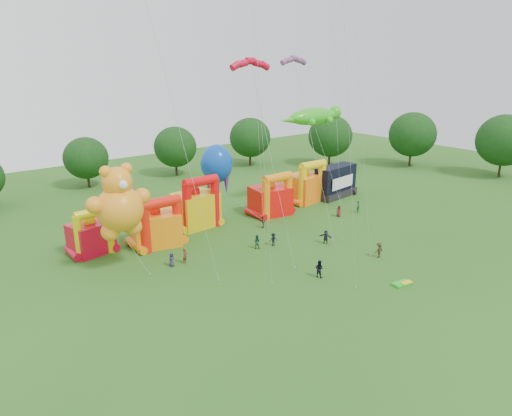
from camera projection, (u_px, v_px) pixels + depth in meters
ground at (397, 301)px, 43.06m from camera, size 160.00×160.00×0.00m
tree_ring at (390, 241)px, 40.88m from camera, size 126.25×128.38×12.07m
bouncy_castle_0 at (92, 235)px, 53.28m from camera, size 5.16×4.47×5.74m
bouncy_castle_1 at (157, 226)px, 55.55m from camera, size 6.45×5.65×6.39m
bouncy_castle_2 at (197, 207)px, 61.73m from camera, size 5.79×4.75×7.28m
bouncy_castle_3 at (272, 198)px, 66.70m from camera, size 6.04×5.16×6.45m
bouncy_castle_4 at (306, 186)px, 72.93m from camera, size 6.15×5.22×6.84m
stage_trailer at (336, 182)px, 75.56m from camera, size 8.47×4.03×5.23m
teddy_bear_kite at (121, 210)px, 47.25m from camera, size 6.87×5.12×11.85m
gecko_kite at (322, 147)px, 69.51m from camera, size 12.44×6.99×15.06m
octopus_kite at (230, 187)px, 63.90m from camera, size 5.65×10.48×10.69m
parafoil_kites at (246, 146)px, 49.14m from camera, size 23.75×12.00×30.42m
diamond_kites at (310, 118)px, 49.19m from camera, size 17.24×18.73×38.10m
folded_kite_bundle at (402, 283)px, 46.23m from camera, size 2.11×1.30×0.31m
spectator_0 at (172, 260)px, 50.20m from camera, size 0.86×0.64×1.59m
spectator_1 at (185, 256)px, 50.88m from camera, size 0.80×0.73×1.83m
spectator_2 at (257, 242)px, 54.97m from camera, size 1.05×1.06×1.73m
spectator_3 at (273, 239)px, 55.82m from camera, size 1.18×0.90×1.62m
spectator_4 at (263, 222)px, 61.76m from camera, size 1.03×1.04×1.77m
spectator_5 at (326, 237)px, 56.45m from camera, size 1.12×1.70×1.75m
spectator_6 at (339, 211)px, 66.21m from camera, size 0.98×0.91×1.68m
spectator_7 at (358, 207)px, 67.91m from camera, size 0.79×0.80×1.86m
spectator_8 at (319, 269)px, 47.65m from camera, size 0.96×1.09×1.90m
spectator_9 at (379, 250)px, 52.46m from camera, size 1.22×0.77×1.81m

